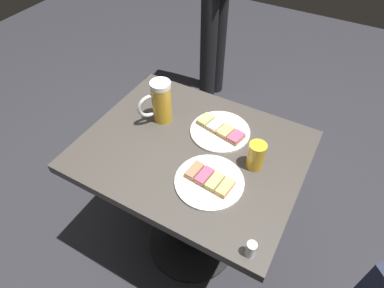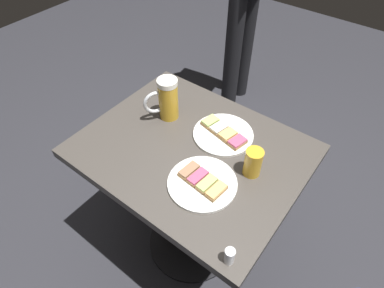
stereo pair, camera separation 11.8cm
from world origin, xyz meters
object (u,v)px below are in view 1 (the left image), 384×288
object	(u,v)px
beer_mug	(160,102)
beer_glass_small	(256,156)
plate_near	(209,181)
salt_shaker	(251,249)
plate_far	(220,130)

from	to	relation	value
beer_mug	beer_glass_small	size ratio (longest dim) A/B	1.66
plate_near	beer_mug	world-z (taller)	beer_mug
plate_near	salt_shaker	bearing A→B (deg)	-38.13
plate_near	salt_shaker	distance (m)	0.27
plate_near	beer_mug	distance (m)	0.37
plate_far	beer_glass_small	bearing A→B (deg)	-27.76
beer_glass_small	salt_shaker	size ratio (longest dim) A/B	1.89
plate_far	beer_glass_small	size ratio (longest dim) A/B	2.19
beer_mug	salt_shaker	size ratio (longest dim) A/B	3.14
plate_far	beer_mug	bearing A→B (deg)	-169.48
plate_near	beer_mug	bearing A→B (deg)	148.60
plate_far	salt_shaker	world-z (taller)	salt_shaker
plate_near	plate_far	xyz separation A→B (m)	(-0.07, 0.23, 0.00)
beer_mug	salt_shaker	bearing A→B (deg)	-34.26
beer_mug	beer_glass_small	world-z (taller)	beer_mug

